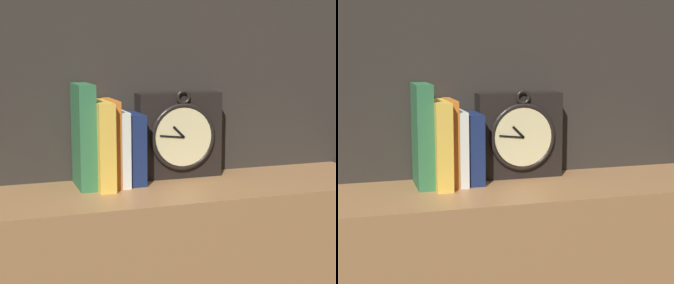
# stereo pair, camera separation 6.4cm
# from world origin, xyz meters

# --- Properties ---
(clock) EXTENTS (0.23, 0.08, 0.24)m
(clock) POSITION_xyz_m (0.07, 0.11, 0.86)
(clock) COLOR black
(clock) RESTS_ON bookshelf
(book_slot0_green) EXTENTS (0.04, 0.13, 0.26)m
(book_slot0_green) POSITION_xyz_m (-0.19, 0.08, 0.88)
(book_slot0_green) COLOR #306F44
(book_slot0_green) RESTS_ON bookshelf
(book_slot1_yellow) EXTENTS (0.04, 0.16, 0.22)m
(book_slot1_yellow) POSITION_xyz_m (-0.15, 0.07, 0.85)
(book_slot1_yellow) COLOR #EEBD44
(book_slot1_yellow) RESTS_ON bookshelf
(book_slot2_orange) EXTENTS (0.02, 0.13, 0.22)m
(book_slot2_orange) POSITION_xyz_m (-0.12, 0.08, 0.86)
(book_slot2_orange) COLOR orange
(book_slot2_orange) RESTS_ON bookshelf
(book_slot3_white) EXTENTS (0.02, 0.13, 0.19)m
(book_slot3_white) POSITION_xyz_m (-0.10, 0.08, 0.84)
(book_slot3_white) COLOR silver
(book_slot3_white) RESTS_ON bookshelf
(book_slot4_navy) EXTENTS (0.04, 0.12, 0.18)m
(book_slot4_navy) POSITION_xyz_m (-0.07, 0.09, 0.84)
(book_slot4_navy) COLOR navy
(book_slot4_navy) RESTS_ON bookshelf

